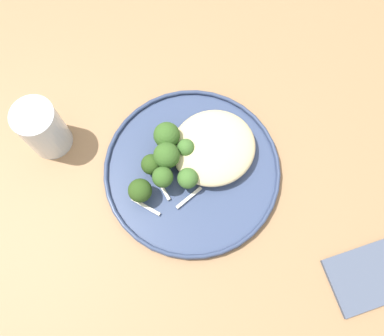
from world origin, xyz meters
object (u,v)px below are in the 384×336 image
object	(u,v)px
seared_scallop_large_seared	(219,158)
broccoli_floret_near_rim	(186,148)
seared_scallop_center_golden	(191,154)
broccoli_floret_front_edge	(163,178)
dinner_plate	(192,170)
broccoli_floret_rear_charred	(140,191)
broccoli_floret_center_pile	(188,179)
seared_scallop_half_hidden	(196,128)
broccoli_floret_right_tilted	(167,136)
broccoli_floret_left_leaning	(152,165)
seared_scallop_left_edge	(217,173)
folded_napkin	(377,273)
seared_scallop_front_small	(177,136)
broccoli_floret_split_head	(167,156)
water_glass	(44,131)

from	to	relation	value
seared_scallop_large_seared	broccoli_floret_near_rim	world-z (taller)	broccoli_floret_near_rim
seared_scallop_center_golden	broccoli_floret_front_edge	bearing A→B (deg)	17.55
dinner_plate	broccoli_floret_rear_charred	size ratio (longest dim) A/B	5.87
broccoli_floret_center_pile	seared_scallop_large_seared	bearing A→B (deg)	-171.50
seared_scallop_half_hidden	broccoli_floret_right_tilted	world-z (taller)	broccoli_floret_right_tilted
seared_scallop_center_golden	broccoli_floret_right_tilted	distance (m)	0.05
seared_scallop_half_hidden	broccoli_floret_left_leaning	bearing A→B (deg)	14.27
dinner_plate	broccoli_floret_center_pile	size ratio (longest dim) A/B	6.28
seared_scallop_half_hidden	broccoli_floret_left_leaning	distance (m)	0.10
seared_scallop_left_edge	folded_napkin	size ratio (longest dim) A/B	0.23
broccoli_floret_center_pile	broccoli_floret_rear_charred	bearing A→B (deg)	-14.84
broccoli_floret_rear_charred	seared_scallop_front_small	bearing A→B (deg)	-148.85
broccoli_floret_near_rim	broccoli_floret_front_edge	bearing A→B (deg)	25.47
broccoli_floret_near_rim	broccoli_floret_center_pile	bearing A→B (deg)	63.73
broccoli_floret_center_pile	folded_napkin	xyz separation A→B (m)	(-0.18, 0.27, -0.03)
broccoli_floret_near_rim	seared_scallop_half_hidden	bearing A→B (deg)	-141.00
broccoli_floret_front_edge	folded_napkin	size ratio (longest dim) A/B	0.37
seared_scallop_front_small	broccoli_floret_front_edge	world-z (taller)	broccoli_floret_front_edge
broccoli_floret_near_rim	seared_scallop_left_edge	bearing A→B (deg)	115.52
broccoli_floret_center_pile	seared_scallop_center_golden	bearing A→B (deg)	-126.19
seared_scallop_large_seared	seared_scallop_half_hidden	size ratio (longest dim) A/B	1.16
seared_scallop_large_seared	broccoli_floret_right_tilted	world-z (taller)	broccoli_floret_right_tilted
broccoli_floret_center_pile	seared_scallop_front_small	bearing A→B (deg)	-106.68
folded_napkin	broccoli_floret_center_pile	bearing A→B (deg)	-56.03
seared_scallop_half_hidden	broccoli_floret_front_edge	bearing A→B (deg)	31.13
broccoli_floret_split_head	broccoli_floret_near_rim	world-z (taller)	broccoli_floret_split_head
seared_scallop_left_edge	seared_scallop_large_seared	distance (m)	0.03
seared_scallop_large_seared	broccoli_floret_right_tilted	size ratio (longest dim) A/B	0.57
broccoli_floret_split_head	broccoli_floret_left_leaning	distance (m)	0.03
broccoli_floret_split_head	broccoli_floret_right_tilted	xyz separation A→B (m)	(-0.02, -0.03, -0.00)
broccoli_floret_front_edge	water_glass	bearing A→B (deg)	-52.58
broccoli_floret_rear_charred	broccoli_floret_near_rim	bearing A→B (deg)	-165.08
seared_scallop_left_edge	broccoli_floret_split_head	bearing A→B (deg)	-43.13
dinner_plate	broccoli_floret_rear_charred	world-z (taller)	broccoli_floret_rear_charred
dinner_plate	broccoli_floret_front_edge	size ratio (longest dim) A/B	5.18
dinner_plate	broccoli_floret_split_head	distance (m)	0.06
broccoli_floret_front_edge	broccoli_floret_right_tilted	world-z (taller)	broccoli_floret_right_tilted
seared_scallop_front_small	seared_scallop_large_seared	distance (m)	0.08
seared_scallop_large_seared	broccoli_floret_left_leaning	distance (m)	0.11
seared_scallop_left_edge	seared_scallop_half_hidden	bearing A→B (deg)	-95.51
seared_scallop_left_edge	broccoli_floret_near_rim	distance (m)	0.06
dinner_plate	broccoli_floret_front_edge	world-z (taller)	broccoli_floret_front_edge
seared_scallop_left_edge	broccoli_floret_rear_charred	world-z (taller)	broccoli_floret_rear_charred
broccoli_floret_front_edge	broccoli_floret_rear_charred	xyz separation A→B (m)	(0.04, -0.00, -0.01)
dinner_plate	seared_scallop_front_small	bearing A→B (deg)	-95.63
seared_scallop_half_hidden	broccoli_floret_left_leaning	world-z (taller)	broccoli_floret_left_leaning
broccoli_floret_near_rim	water_glass	xyz separation A→B (m)	(0.18, -0.14, 0.01)
seared_scallop_large_seared	broccoli_floret_split_head	size ratio (longest dim) A/B	0.56
seared_scallop_large_seared	seared_scallop_front_small	bearing A→B (deg)	-59.48
seared_scallop_front_small	seared_scallop_center_golden	bearing A→B (deg)	95.96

